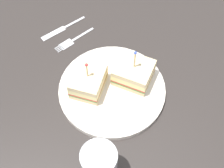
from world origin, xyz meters
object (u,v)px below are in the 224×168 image
object	(u,v)px
sandwich_half_back	(133,72)
knife	(61,29)
sandwich_half_front	(88,82)
drink_glass	(100,167)
plate	(112,90)
fork	(71,42)

from	to	relation	value
sandwich_half_back	knife	xyz separation A→B (cm)	(8.54, -23.57, -3.64)
sandwich_half_front	drink_glass	xyz separation A→B (cm)	(7.30, 19.65, 1.19)
drink_glass	sandwich_half_back	bearing A→B (deg)	-136.33
sandwich_half_front	plate	bearing A→B (deg)	148.07
drink_glass	knife	distance (cm)	41.86
plate	sandwich_half_front	size ratio (longest dim) A/B	2.33
plate	fork	world-z (taller)	plate
fork	plate	bearing A→B (deg)	96.78
drink_glass	fork	bearing A→B (deg)	-105.44
sandwich_half_front	fork	bearing A→B (deg)	-98.94
plate	fork	distance (cm)	18.78
sandwich_half_front	knife	xyz separation A→B (cm)	(-1.94, -20.89, -3.60)
plate	sandwich_half_front	distance (cm)	6.36
drink_glass	knife	world-z (taller)	drink_glass
sandwich_half_back	fork	distance (cm)	20.40
sandwich_half_back	drink_glass	size ratio (longest dim) A/B	1.01
knife	sandwich_half_back	bearing A→B (deg)	109.92
fork	sandwich_half_front	bearing A→B (deg)	81.06
sandwich_half_back	fork	world-z (taller)	sandwich_half_back
fork	knife	world-z (taller)	same
plate	drink_glass	size ratio (longest dim) A/B	2.26
drink_glass	sandwich_half_front	bearing A→B (deg)	-110.37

